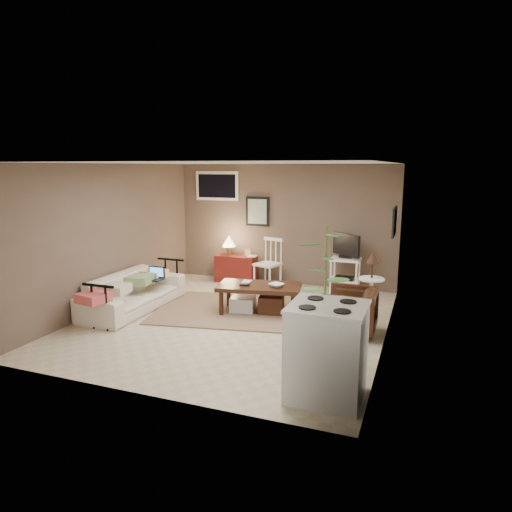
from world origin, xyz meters
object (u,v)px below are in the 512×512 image
at_px(side_table, 372,277).
at_px(potted_plant, 325,290).
at_px(spindle_chair, 268,264).
at_px(coffee_table, 259,296).
at_px(sofa, 133,286).
at_px(tv_stand, 345,262).
at_px(armchair, 350,309).
at_px(red_console, 235,266).
at_px(stove, 327,351).

relative_size(side_table, potted_plant, 0.61).
bearing_deg(spindle_chair, coffee_table, -75.99).
height_order(sofa, tv_stand, tv_stand).
distance_m(tv_stand, side_table, 1.34).
distance_m(spindle_chair, armchair, 2.80).
height_order(coffee_table, tv_stand, tv_stand).
height_order(red_console, stove, stove).
height_order(red_console, side_table, side_table).
distance_m(side_table, armchair, 0.90).
xyz_separation_m(red_console, spindle_chair, (0.76, -0.13, 0.12)).
height_order(side_table, potted_plant, potted_plant).
height_order(potted_plant, stove, potted_plant).
xyz_separation_m(coffee_table, spindle_chair, (-0.41, 1.63, 0.17)).
bearing_deg(spindle_chair, red_console, 170.24).
height_order(spindle_chair, side_table, side_table).
bearing_deg(potted_plant, stove, -75.94).
bearing_deg(sofa, spindle_chair, -36.55).
xyz_separation_m(red_console, stove, (2.77, -4.10, 0.17)).
bearing_deg(red_console, tv_stand, -3.12).
bearing_deg(armchair, sofa, -87.89).
bearing_deg(potted_plant, spindle_chair, 119.81).
relative_size(spindle_chair, armchair, 1.33).
xyz_separation_m(spindle_chair, side_table, (2.13, -1.18, 0.20)).
bearing_deg(spindle_chair, armchair, -46.05).
bearing_deg(side_table, armchair, -102.90).
height_order(armchair, stove, stove).
xyz_separation_m(coffee_table, armchair, (1.53, -0.38, 0.08)).
bearing_deg(coffee_table, stove, -55.51).
xyz_separation_m(spindle_chair, tv_stand, (1.52, 0.01, 0.15)).
height_order(coffee_table, stove, stove).
xyz_separation_m(tv_stand, stove, (0.49, -3.97, -0.10)).
bearing_deg(spindle_chair, side_table, -29.00).
bearing_deg(side_table, stove, -92.47).
relative_size(tv_stand, side_table, 1.08).
bearing_deg(sofa, red_console, -20.35).
bearing_deg(tv_stand, potted_plant, -84.73).
bearing_deg(red_console, armchair, -38.47).
xyz_separation_m(side_table, potted_plant, (-0.32, -1.98, 0.26)).
xyz_separation_m(sofa, spindle_chair, (1.61, 2.17, 0.05)).
relative_size(sofa, side_table, 1.95).
relative_size(sofa, potted_plant, 1.19).
bearing_deg(tv_stand, spindle_chair, -179.75).
relative_size(red_console, spindle_chair, 1.00).
height_order(sofa, side_table, side_table).
xyz_separation_m(spindle_chair, stove, (2.01, -3.97, 0.05)).
xyz_separation_m(armchair, stove, (0.07, -1.95, 0.14)).
distance_m(spindle_chair, stove, 4.45).
bearing_deg(stove, red_console, 124.05).
bearing_deg(side_table, tv_stand, 117.35).
distance_m(sofa, armchair, 3.56).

